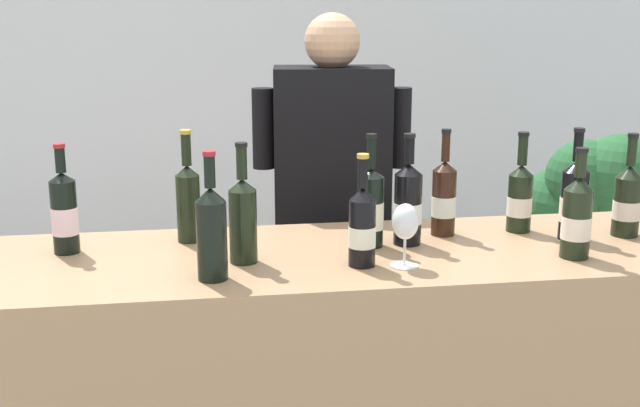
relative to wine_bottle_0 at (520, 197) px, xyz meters
The scene contains 17 objects.
wall_back 2.57m from the wine_bottle_0, 105.33° to the left, with size 8.00×0.10×2.80m, color silver.
counter 0.92m from the wine_bottle_0, 168.35° to the right, with size 2.54×0.66×0.98m, color #9E7A56.
wine_bottle_0 is the anchor object (origin of this frame).
wine_bottle_1 0.29m from the wine_bottle_0, 80.00° to the right, with size 0.08×0.08×0.32m.
wine_bottle_2 1.41m from the wine_bottle_0, behind, with size 0.08×0.08×0.32m.
wine_bottle_3 0.40m from the wine_bottle_0, 167.67° to the right, with size 0.09×0.09×0.34m.
wine_bottle_4 0.25m from the wine_bottle_0, behind, with size 0.08×0.08×0.34m.
wine_bottle_5 0.33m from the wine_bottle_0, 17.71° to the right, with size 0.09×0.09×0.33m.
wine_bottle_6 0.92m from the wine_bottle_0, 168.02° to the right, with size 0.08×0.08×0.34m.
wine_bottle_7 0.63m from the wine_bottle_0, 154.61° to the right, with size 0.08×0.08×0.32m.
wine_bottle_8 1.04m from the wine_bottle_0, 161.79° to the right, with size 0.08×0.08×0.34m.
wine_bottle_9 0.17m from the wine_bottle_0, 42.30° to the right, with size 0.09×0.09×0.35m.
wine_bottle_10 1.05m from the wine_bottle_0, behind, with size 0.07×0.07×0.35m.
wine_bottle_11 0.52m from the wine_bottle_0, 169.87° to the right, with size 0.08×0.08×0.34m.
wine_glass 0.54m from the wine_bottle_0, 146.84° to the right, with size 0.08×0.08×0.18m.
person_server 0.77m from the wine_bottle_0, 138.29° to the left, with size 0.57×0.28×1.67m.
potted_shrub 1.20m from the wine_bottle_0, 49.69° to the left, with size 0.61×0.55×1.16m.
Camera 1 is at (-0.33, -2.20, 1.68)m, focal length 44.46 mm.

